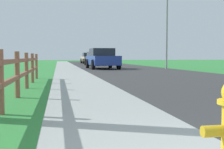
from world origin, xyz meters
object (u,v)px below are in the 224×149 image
(parked_car_black, at_px, (95,58))
(street_lamp, at_px, (168,19))
(parked_car_beige, at_px, (89,58))
(parked_suv_blue, at_px, (102,59))

(parked_car_black, relative_size, street_lamp, 0.69)
(parked_car_beige, distance_m, street_lamp, 20.75)
(parked_car_black, height_order, street_lamp, street_lamp)
(parked_car_black, distance_m, street_lamp, 12.13)
(parked_suv_blue, xyz_separation_m, parked_car_black, (0.59, 9.30, -0.05))
(street_lamp, bearing_deg, parked_car_black, 111.01)
(parked_car_beige, relative_size, street_lamp, 0.73)
(parked_suv_blue, relative_size, street_lamp, 0.78)
(parked_suv_blue, xyz_separation_m, parked_car_beige, (0.80, 18.47, -0.05))
(parked_suv_blue, relative_size, parked_car_beige, 1.08)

